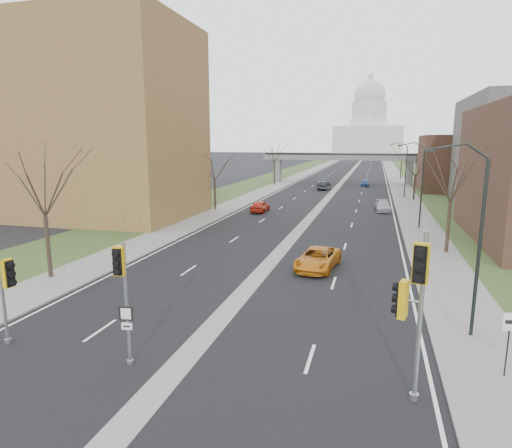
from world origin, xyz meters
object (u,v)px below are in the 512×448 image
at_px(signal_pole_median, 122,284).
at_px(car_left_far, 324,186).
at_px(car_right_mid, 383,206).
at_px(car_right_near, 318,259).
at_px(speed_limit_sign, 509,333).
at_px(signal_pole_right, 414,293).
at_px(car_left_near, 260,206).
at_px(car_right_far, 365,183).

height_order(signal_pole_median, car_left_far, signal_pole_median).
relative_size(signal_pole_median, car_right_mid, 1.08).
xyz_separation_m(car_right_near, car_right_mid, (4.76, 27.74, -0.06)).
height_order(speed_limit_sign, car_left_far, speed_limit_sign).
xyz_separation_m(signal_pole_right, car_right_near, (-5.04, 14.92, -3.18)).
bearing_deg(signal_pole_median, car_right_mid, 66.78).
xyz_separation_m(signal_pole_right, car_right_mid, (-0.28, 42.66, -3.24)).
bearing_deg(signal_pole_right, car_left_near, 128.44).
bearing_deg(car_right_near, signal_pole_right, -63.83).
bearing_deg(car_right_far, car_left_far, -132.33).
xyz_separation_m(signal_pole_median, car_right_far, (7.06, 75.46, -2.82)).
relative_size(car_left_far, car_right_mid, 1.02).
bearing_deg(car_right_mid, car_right_far, 91.86).
bearing_deg(signal_pole_right, car_left_far, 115.39).
xyz_separation_m(car_right_near, car_right_far, (1.60, 59.87, -0.05)).
relative_size(signal_pole_median, car_right_far, 1.26).
bearing_deg(car_right_far, signal_pole_right, -89.67).
height_order(car_right_mid, car_right_far, car_right_far).
bearing_deg(car_right_near, car_right_mid, 87.76).
bearing_deg(signal_pole_median, car_left_far, 80.17).
height_order(car_right_near, car_right_mid, car_right_near).
bearing_deg(car_left_far, car_right_near, 103.60).
bearing_deg(car_right_mid, car_right_near, -103.51).
xyz_separation_m(car_left_far, car_right_far, (7.19, 8.56, -0.10)).
distance_m(car_left_near, car_right_near, 25.32).
height_order(signal_pole_right, speed_limit_sign, signal_pole_right).
height_order(signal_pole_right, car_right_far, signal_pole_right).
bearing_deg(car_right_near, signal_pole_median, -101.78).
xyz_separation_m(car_left_far, car_right_near, (5.59, -51.31, -0.04)).
height_order(car_left_far, car_right_far, car_left_far).
bearing_deg(car_right_far, speed_limit_sign, -86.69).
relative_size(speed_limit_sign, car_right_mid, 0.54).
xyz_separation_m(car_right_mid, car_right_far, (-3.16, 32.13, 0.01)).
height_order(car_left_near, car_right_mid, car_left_near).
xyz_separation_m(signal_pole_median, car_left_near, (-4.98, 38.66, -2.75)).
relative_size(signal_pole_right, car_right_near, 1.13).
distance_m(signal_pole_right, car_right_near, 16.07).
distance_m(car_right_near, car_right_far, 59.89).
height_order(car_left_near, car_right_near, car_left_near).
height_order(signal_pole_median, signal_pole_right, signal_pole_right).
height_order(signal_pole_median, speed_limit_sign, signal_pole_median).
height_order(signal_pole_median, car_left_near, signal_pole_median).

